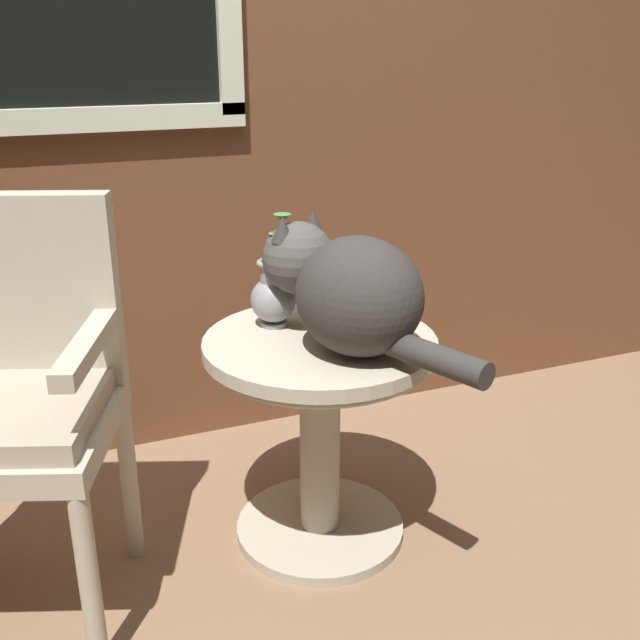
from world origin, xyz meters
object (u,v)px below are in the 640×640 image
(pewter_vase_with_ivy, at_px, (273,293))
(cat, at_px, (349,290))
(wicker_side_table, at_px, (320,403))
(wicker_chair, at_px, (7,385))

(pewter_vase_with_ivy, bearing_deg, cat, -60.67)
(wicker_side_table, bearing_deg, pewter_vase_with_ivy, 121.43)
(wicker_side_table, xyz_separation_m, pewter_vase_with_ivy, (-0.08, 0.13, 0.27))
(cat, bearing_deg, wicker_side_table, 115.88)
(pewter_vase_with_ivy, bearing_deg, wicker_chair, -172.51)
(wicker_chair, relative_size, cat, 1.53)
(wicker_chair, distance_m, pewter_vase_with_ivy, 0.68)
(cat, distance_m, pewter_vase_with_ivy, 0.25)
(cat, bearing_deg, pewter_vase_with_ivy, 119.33)
(wicker_chair, bearing_deg, pewter_vase_with_ivy, 7.49)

